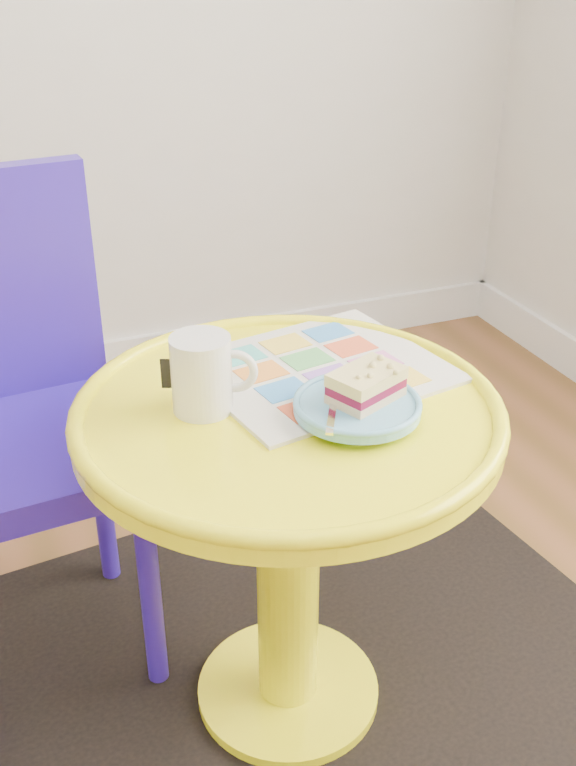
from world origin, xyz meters
name	(u,v)px	position (x,y,z in m)	size (l,w,h in m)	color
rug	(288,694)	(0.76, 0.69, 0.00)	(1.30, 1.10, 0.01)	black
side_table	(288,501)	(0.76, 0.69, 0.42)	(0.62, 0.62, 0.59)	#FFF415
chair	(7,404)	(0.39, 1.02, 0.49)	(0.41, 0.41, 0.86)	#311AAE
newspaper	(319,369)	(0.85, 0.78, 0.59)	(0.36, 0.31, 0.01)	silver
mug	(203,372)	(0.65, 0.73, 0.65)	(0.12, 0.09, 0.11)	silver
plate	(357,407)	(0.84, 0.63, 0.60)	(0.18, 0.18, 0.02)	#61A8CE
cake_slice	(366,385)	(0.86, 0.63, 0.63)	(0.12, 0.10, 0.04)	#D3BC8C
fork	(333,405)	(0.81, 0.63, 0.61)	(0.08, 0.13, 0.00)	silver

